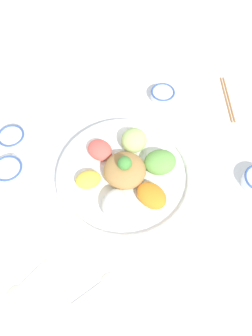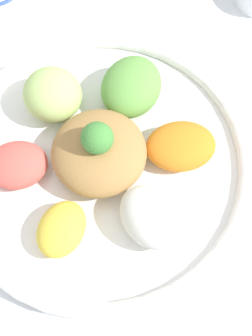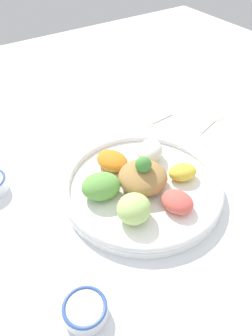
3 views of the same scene
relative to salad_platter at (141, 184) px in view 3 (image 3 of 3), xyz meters
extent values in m
plane|color=white|center=(-0.03, 0.03, -0.03)|extent=(2.40, 2.40, 0.00)
cylinder|color=white|center=(0.00, 0.00, -0.02)|extent=(0.41, 0.41, 0.02)
torus|color=white|center=(0.00, 0.00, 0.00)|extent=(0.41, 0.41, 0.02)
ellipsoid|color=#E55B51|center=(-0.11, -0.03, 0.01)|extent=(0.09, 0.08, 0.04)
ellipsoid|color=yellow|center=(-0.03, -0.11, 0.01)|extent=(0.08, 0.09, 0.04)
ellipsoid|color=white|center=(0.07, -0.08, 0.02)|extent=(0.11, 0.11, 0.05)
ellipsoid|color=orange|center=(0.10, 0.02, 0.01)|extent=(0.11, 0.09, 0.04)
ellipsoid|color=#6BAD4C|center=(0.03, 0.10, 0.02)|extent=(0.11, 0.12, 0.06)
ellipsoid|color=#B7DB7A|center=(-0.08, 0.07, 0.02)|extent=(0.11, 0.11, 0.06)
ellipsoid|color=#AD7F47|center=(0.00, 0.00, 0.02)|extent=(0.12, 0.12, 0.06)
sphere|color=#478E3D|center=(0.00, 0.00, 0.06)|extent=(0.04, 0.04, 0.04)
cylinder|color=white|center=(-0.20, 0.27, -0.01)|extent=(0.08, 0.08, 0.03)
torus|color=#38569E|center=(-0.20, 0.27, 0.00)|extent=(0.08, 0.08, 0.01)
cylinder|color=#DBB251|center=(-0.20, 0.27, 0.00)|extent=(0.07, 0.07, 0.00)
cube|color=beige|center=(0.24, -0.26, -0.02)|extent=(0.02, 0.09, 0.01)
ellipsoid|color=beige|center=(0.23, -0.19, -0.02)|extent=(0.04, 0.04, 0.01)
cube|color=beige|center=(0.12, -0.35, -0.02)|extent=(0.04, 0.09, 0.01)
ellipsoid|color=beige|center=(0.14, -0.42, -0.02)|extent=(0.05, 0.06, 0.01)
camera|label=1|loc=(0.39, -0.24, 0.86)|focal=35.00mm
camera|label=2|loc=(0.06, -0.25, 0.57)|focal=50.00mm
camera|label=3|loc=(-0.47, 0.36, 0.59)|focal=35.00mm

